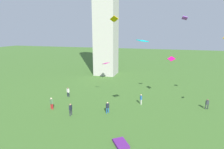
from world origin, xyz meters
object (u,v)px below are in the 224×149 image
object	(u,v)px
kite_flying_3	(106,63)
kite_flying_5	(114,19)
person_0	(207,103)
person_5	(52,103)
kite_flying_1	(185,18)
person_1	(68,92)
kite_flying_2	(142,41)
kite_bundle_1	(121,144)
kite_flying_0	(171,59)
person_3	(108,107)
person_2	(141,99)
person_4	(71,109)

from	to	relation	value
kite_flying_3	kite_flying_5	world-z (taller)	kite_flying_5
person_0	person_5	bearing A→B (deg)	175.63
person_0	kite_flying_1	xyz separation A→B (m)	(-4.33, -0.98, 12.34)
person_1	kite_flying_2	bearing A→B (deg)	178.40
kite_flying_5	kite_flying_2	bearing A→B (deg)	12.61
kite_flying_5	kite_bundle_1	xyz separation A→B (m)	(2.62, -6.54, -12.84)
person_5	kite_flying_0	size ratio (longest dim) A/B	1.34
person_0	kite_flying_2	world-z (taller)	kite_flying_2
kite_flying_3	kite_flying_1	bearing A→B (deg)	-1.92
person_3	kite_flying_0	bearing A→B (deg)	-22.24
person_2	person_4	distance (m)	11.20
person_3	kite_flying_5	xyz separation A→B (m)	(1.02, -0.26, 12.03)
kite_flying_0	kite_bundle_1	xyz separation A→B (m)	(-4.82, -14.55, -7.02)
person_2	person_3	distance (m)	6.24
person_2	person_0	bearing A→B (deg)	-105.82
kite_flying_2	kite_flying_3	distance (m)	22.78
kite_bundle_1	kite_flying_1	bearing A→B (deg)	61.97
kite_flying_5	kite_bundle_1	distance (m)	14.65
person_1	kite_flying_3	size ratio (longest dim) A/B	0.92
kite_flying_3	person_0	bearing A→B (deg)	6.79
person_2	kite_flying_5	bearing A→B (deg)	126.30
person_2	kite_flying_5	size ratio (longest dim) A/B	1.39
person_1	person_4	size ratio (longest dim) A/B	1.00
kite_flying_5	kite_flying_1	bearing A→B (deg)	68.74
person_5	kite_flying_5	distance (m)	15.31
kite_flying_3	person_4	bearing A→B (deg)	-50.00
person_5	person_2	bearing A→B (deg)	47.57
person_2	kite_bundle_1	distance (m)	11.48
person_0	person_1	distance (m)	22.89
person_2	kite_flying_0	size ratio (longest dim) A/B	1.24
kite_flying_0	kite_flying_3	distance (m)	17.21
kite_bundle_1	kite_flying_0	bearing A→B (deg)	71.67
kite_flying_0	person_3	bearing A→B (deg)	-77.26
person_5	kite_flying_2	size ratio (longest dim) A/B	1.27
person_4	person_1	bearing A→B (deg)	33.99
kite_flying_1	kite_flying_5	size ratio (longest dim) A/B	0.79
person_3	kite_flying_3	bearing A→B (deg)	44.38
person_3	kite_flying_1	distance (m)	16.29
kite_flying_1	kite_flying_5	world-z (taller)	kite_flying_1
person_0	person_4	distance (m)	20.23
person_0	kite_bundle_1	size ratio (longest dim) A/B	0.87
kite_flying_3	kite_bundle_1	distance (m)	25.82
person_4	kite_flying_2	xyz separation A→B (m)	(9.58, -0.03, 9.45)
kite_flying_2	kite_flying_5	xyz separation A→B (m)	(-3.87, 1.98, 2.54)
kite_flying_2	kite_flying_3	bearing A→B (deg)	-109.76
person_3	kite_flying_5	bearing A→B (deg)	-79.09
person_2	kite_flying_1	bearing A→B (deg)	-111.98
person_1	person_0	bearing A→B (deg)	-153.05
person_2	person_3	bearing A→B (deg)	117.08
person_3	person_4	distance (m)	5.19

